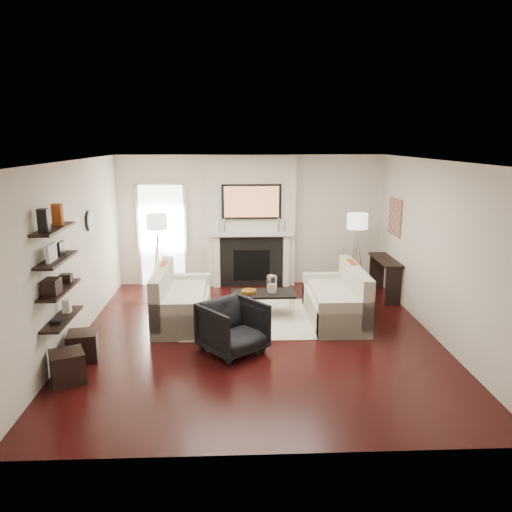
{
  "coord_description": "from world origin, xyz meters",
  "views": [
    {
      "loc": [
        -0.34,
        -7.29,
        3.0
      ],
      "look_at": [
        0.0,
        0.6,
        1.15
      ],
      "focal_mm": 35.0,
      "sensor_mm": 36.0,
      "label": 1
    }
  ],
  "objects_px": {
    "loveseat_left_base": "(183,309)",
    "lamp_right_shade": "(357,221)",
    "loveseat_right_base": "(334,308)",
    "coffee_table": "(263,294)",
    "ottoman_near": "(83,346)",
    "lamp_left_shade": "(157,222)",
    "armchair": "(233,325)"
  },
  "relations": [
    {
      "from": "loveseat_right_base",
      "to": "loveseat_left_base",
      "type": "bearing_deg",
      "value": 179.04
    },
    {
      "from": "armchair",
      "to": "lamp_right_shade",
      "type": "distance_m",
      "value": 3.84
    },
    {
      "from": "coffee_table",
      "to": "armchair",
      "type": "relative_size",
      "value": 1.35
    },
    {
      "from": "armchair",
      "to": "lamp_right_shade",
      "type": "relative_size",
      "value": 2.04
    },
    {
      "from": "coffee_table",
      "to": "lamp_right_shade",
      "type": "xyz_separation_m",
      "value": [
        1.91,
        1.28,
        1.05
      ]
    },
    {
      "from": "loveseat_right_base",
      "to": "lamp_right_shade",
      "type": "xyz_separation_m",
      "value": [
        0.71,
        1.53,
        1.24
      ]
    },
    {
      "from": "loveseat_left_base",
      "to": "lamp_right_shade",
      "type": "xyz_separation_m",
      "value": [
        3.27,
        1.49,
        1.24
      ]
    },
    {
      "from": "loveseat_left_base",
      "to": "lamp_right_shade",
      "type": "distance_m",
      "value": 3.8
    },
    {
      "from": "coffee_table",
      "to": "lamp_left_shade",
      "type": "height_order",
      "value": "lamp_left_shade"
    },
    {
      "from": "loveseat_left_base",
      "to": "lamp_right_shade",
      "type": "height_order",
      "value": "lamp_right_shade"
    },
    {
      "from": "loveseat_right_base",
      "to": "lamp_right_shade",
      "type": "relative_size",
      "value": 4.5
    },
    {
      "from": "coffee_table",
      "to": "loveseat_right_base",
      "type": "bearing_deg",
      "value": -11.94
    },
    {
      "from": "loveseat_right_base",
      "to": "ottoman_near",
      "type": "distance_m",
      "value": 4.06
    },
    {
      "from": "loveseat_left_base",
      "to": "loveseat_right_base",
      "type": "bearing_deg",
      "value": -0.96
    },
    {
      "from": "loveseat_right_base",
      "to": "coffee_table",
      "type": "distance_m",
      "value": 1.24
    },
    {
      "from": "coffee_table",
      "to": "ottoman_near",
      "type": "height_order",
      "value": "coffee_table"
    },
    {
      "from": "loveseat_left_base",
      "to": "ottoman_near",
      "type": "bearing_deg",
      "value": -130.46
    },
    {
      "from": "armchair",
      "to": "lamp_right_shade",
      "type": "xyz_separation_m",
      "value": [
        2.43,
        2.78,
        1.04
      ]
    },
    {
      "from": "armchair",
      "to": "lamp_left_shade",
      "type": "height_order",
      "value": "lamp_left_shade"
    },
    {
      "from": "lamp_left_shade",
      "to": "lamp_right_shade",
      "type": "xyz_separation_m",
      "value": [
        3.9,
        -0.1,
        0.0
      ]
    },
    {
      "from": "loveseat_left_base",
      "to": "armchair",
      "type": "relative_size",
      "value": 2.2
    },
    {
      "from": "armchair",
      "to": "ottoman_near",
      "type": "xyz_separation_m",
      "value": [
        -2.09,
        -0.17,
        -0.21
      ]
    },
    {
      "from": "loveseat_left_base",
      "to": "lamp_left_shade",
      "type": "xyz_separation_m",
      "value": [
        -0.63,
        1.59,
        1.24
      ]
    },
    {
      "from": "coffee_table",
      "to": "loveseat_left_base",
      "type": "bearing_deg",
      "value": -171.22
    },
    {
      "from": "loveseat_right_base",
      "to": "armchair",
      "type": "bearing_deg",
      "value": -144.06
    },
    {
      "from": "loveseat_left_base",
      "to": "ottoman_near",
      "type": "xyz_separation_m",
      "value": [
        -1.25,
        -1.46,
        -0.01
      ]
    },
    {
      "from": "ottoman_near",
      "to": "lamp_left_shade",
      "type": "bearing_deg",
      "value": 78.51
    },
    {
      "from": "lamp_right_shade",
      "to": "loveseat_left_base",
      "type": "bearing_deg",
      "value": -155.53
    },
    {
      "from": "coffee_table",
      "to": "armchair",
      "type": "bearing_deg",
      "value": -109.12
    },
    {
      "from": "coffee_table",
      "to": "lamp_left_shade",
      "type": "relative_size",
      "value": 2.75
    },
    {
      "from": "loveseat_right_base",
      "to": "armchair",
      "type": "height_order",
      "value": "armchair"
    },
    {
      "from": "lamp_left_shade",
      "to": "ottoman_near",
      "type": "bearing_deg",
      "value": -101.49
    }
  ]
}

